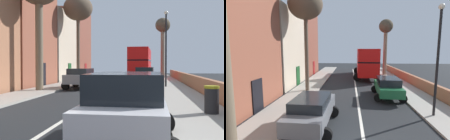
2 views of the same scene
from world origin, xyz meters
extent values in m
cube|color=black|center=(-6.47, 4.00, 1.05)|extent=(0.08, 1.10, 2.10)
cube|color=beige|center=(-8.50, 12.00, 4.05)|extent=(4.00, 7.68, 8.10)
cube|color=#194C23|center=(-6.47, 12.00, 1.05)|extent=(0.08, 1.10, 2.10)
cube|color=brown|center=(-8.50, 20.00, 4.93)|extent=(4.00, 7.68, 9.86)
cube|color=maroon|center=(-6.47, 20.00, 1.05)|extent=(0.08, 1.10, 2.10)
cube|color=red|center=(1.70, 17.97, 1.55)|extent=(2.83, 10.37, 1.70)
cube|color=black|center=(1.70, 17.97, 2.48)|extent=(2.85, 10.27, 0.16)
cube|color=red|center=(1.70, 17.97, 3.31)|extent=(2.83, 10.37, 1.50)
cube|color=black|center=(1.87, 23.09, 1.64)|extent=(2.20, 0.13, 1.19)
cylinder|color=black|center=(0.53, 21.51, 0.50)|extent=(1.01, 0.33, 1.00)
cylinder|color=black|center=(3.09, 21.42, 0.50)|extent=(1.01, 0.33, 1.00)
cylinder|color=black|center=(0.31, 14.51, 0.50)|extent=(1.01, 0.33, 1.00)
cylinder|color=black|center=(2.87, 14.43, 0.50)|extent=(1.01, 0.33, 1.00)
cube|color=slate|center=(-2.50, 2.25, 0.83)|extent=(1.88, 4.27, 0.70)
cube|color=black|center=(-2.51, 2.04, 1.41)|extent=(1.67, 2.37, 0.46)
cylinder|color=black|center=(-3.34, 3.59, 0.32)|extent=(0.65, 0.24, 0.64)
cylinder|color=black|center=(-1.57, 3.52, 0.32)|extent=(0.65, 0.24, 0.64)
cylinder|color=black|center=(-3.43, 0.98, 0.32)|extent=(0.65, 0.24, 0.64)
cylinder|color=black|center=(-1.66, 0.92, 0.32)|extent=(0.65, 0.24, 0.64)
cube|color=#1E6038|center=(2.50, 7.82, 0.80)|extent=(1.97, 4.45, 0.65)
cube|color=black|center=(2.49, 7.60, 1.41)|extent=(1.73, 2.48, 0.56)
cylinder|color=black|center=(1.67, 9.21, 0.32)|extent=(0.65, 0.25, 0.64)
cylinder|color=black|center=(3.46, 9.13, 0.32)|extent=(0.65, 0.25, 0.64)
cylinder|color=black|center=(1.54, 6.51, 0.32)|extent=(0.65, 0.25, 0.64)
cylinder|color=black|center=(3.33, 6.42, 0.32)|extent=(0.65, 0.25, 0.64)
cylinder|color=brown|center=(-4.66, 9.17, 3.74)|extent=(0.36, 0.36, 7.23)
ellipsoid|color=brown|center=(-4.66, 9.17, 7.98)|extent=(3.13, 3.13, 2.64)
cylinder|color=#7A6B56|center=(4.73, 19.64, 3.60)|extent=(0.56, 0.56, 6.96)
ellipsoid|color=#4C4233|center=(4.73, 19.64, 7.50)|extent=(2.07, 2.07, 2.02)
cylinder|color=black|center=(4.30, 3.92, 3.12)|extent=(0.14, 0.14, 6.00)
sphere|color=silver|center=(4.30, 3.92, 6.27)|extent=(0.32, 0.32, 0.32)
camera|label=1|loc=(3.02, -18.94, 1.97)|focal=43.24mm
camera|label=2|loc=(-0.63, -5.46, 3.94)|focal=25.63mm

